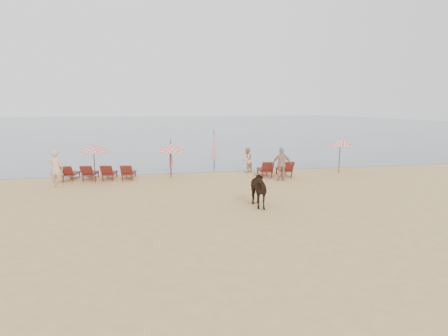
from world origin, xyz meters
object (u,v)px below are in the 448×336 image
Objects in this scene: lounger_cluster_left at (99,172)px; beachgoer_left at (56,168)px; umbrella_open_right at (340,142)px; cow at (255,189)px; beachgoer_right_b at (282,164)px; umbrella_open_left_a at (94,148)px; umbrella_closed_left at (171,154)px; umbrella_open_left_b at (170,147)px; umbrella_closed_right at (214,145)px; lounger_cluster_right at (275,169)px; beachgoer_right_a at (247,160)px.

lounger_cluster_left is 2.55m from beachgoer_left.
cow is (-7.55, -6.80, -1.20)m from umbrella_open_right.
beachgoer_left is 12.15m from beachgoer_right_b.
umbrella_open_left_a reaches higher than beachgoer_right_b.
beachgoer_right_b is at bearing -25.61° from umbrella_closed_left.
cow is 5.94m from beachgoer_right_b.
umbrella_open_left_b reaches higher than beachgoer_left.
umbrella_open_left_a is at bearing 156.29° from umbrella_open_right.
umbrella_closed_right is 1.32× the size of beachgoer_left.
umbrella_open_left_b is 0.96× the size of umbrella_open_right.
umbrella_open_left_a is 10.02m from cow.
beachgoer_left reaches higher than beachgoer_right_b.
lounger_cluster_right is at bearing -170.82° from beachgoer_left.
lounger_cluster_right is at bearing -10.95° from umbrella_open_left_b.
beachgoer_right_a is at bearing 75.16° from cow.
beachgoer_right_a is at bearing 133.48° from lounger_cluster_right.
umbrella_open_left_b is 1.11× the size of beachgoer_right_b.
umbrella_open_left_a is 7.93m from umbrella_closed_right.
cow reaches higher than lounger_cluster_left.
beachgoer_right_a is (8.95, 0.60, 0.38)m from lounger_cluster_left.
umbrella_open_left_b is at bearing -29.23° from beachgoer_right_a.
beachgoer_right_a reaches higher than cow.
beachgoer_right_b is (6.11, -2.17, -0.87)m from umbrella_open_left_b.
umbrella_open_left_b is at bearing 153.78° from umbrella_open_right.
lounger_cluster_right is at bearing -48.70° from umbrella_closed_right.
beachgoer_left is at bearing -133.94° from lounger_cluster_left.
umbrella_open_left_b is (-6.18, 0.92, 1.35)m from lounger_cluster_right.
beachgoer_right_b is at bearing -87.46° from lounger_cluster_right.
cow is at bearing -90.12° from umbrella_closed_right.
umbrella_open_left_a is at bearing -0.94° from beachgoer_right_b.
lounger_cluster_right is 0.79× the size of umbrella_closed_right.
umbrella_closed_right is at bearing 32.11° from umbrella_closed_left.
umbrella_open_left_a is 1.30× the size of beachgoer_right_a.
lounger_cluster_left is at bearing -34.30° from beachgoer_right_a.
cow is (3.06, -7.26, -1.05)m from umbrella_open_left_b.
beachgoer_left is at bearing 4.73° from beachgoer_right_b.
umbrella_open_left_b is (4.07, -0.16, 1.39)m from lounger_cluster_left.
umbrella_open_right is at bearing 129.82° from beachgoer_right_a.
lounger_cluster_left is 7.65m from umbrella_closed_right.
lounger_cluster_left is 8.97m from beachgoer_right_a.
beachgoer_right_b reaches higher than lounger_cluster_left.
umbrella_open_left_b is 1.07× the size of beachgoer_left.
cow is at bearing -61.76° from umbrella_open_left_a.
beachgoer_right_a reaches higher than lounger_cluster_left.
lounger_cluster_left is at bearing -161.11° from umbrella_closed_right.
lounger_cluster_left is 10.46m from beachgoer_right_b.
cow is 10.81m from beachgoer_left.
beachgoer_right_b is at bearing 56.95° from cow.
umbrella_open_right is 10.23m from cow.
lounger_cluster_left is 10.31m from lounger_cluster_right.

